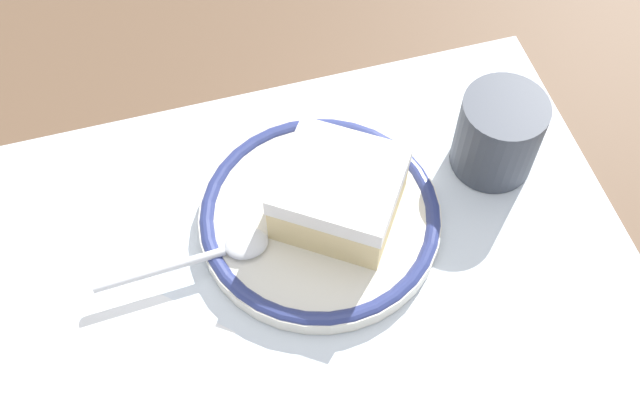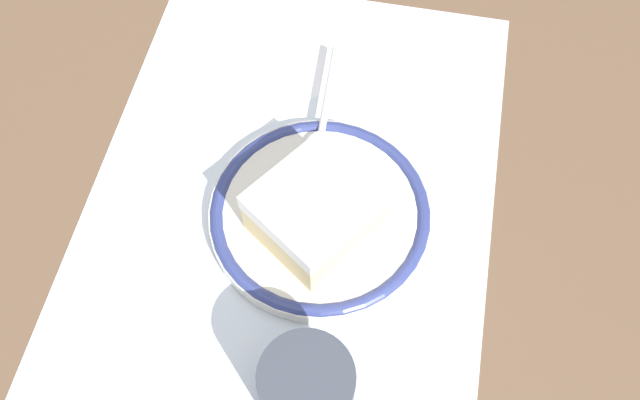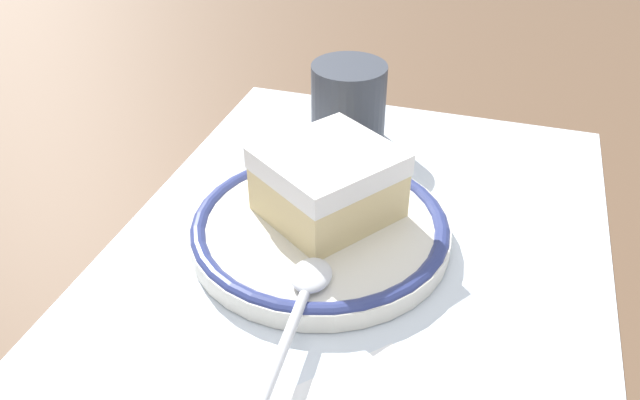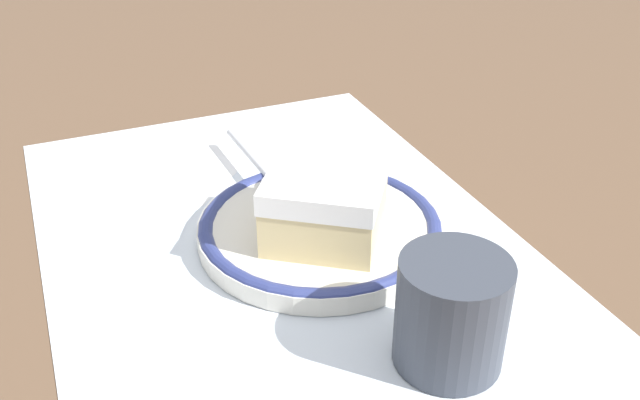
% 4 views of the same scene
% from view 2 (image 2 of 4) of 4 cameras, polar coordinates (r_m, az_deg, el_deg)
% --- Properties ---
extents(ground_plane, '(2.40, 2.40, 0.00)m').
position_cam_2_polar(ground_plane, '(0.60, -2.43, 0.10)').
color(ground_plane, brown).
extents(placemat, '(0.49, 0.35, 0.00)m').
position_cam_2_polar(placemat, '(0.60, -2.43, 0.14)').
color(placemat, silver).
rests_on(placemat, ground_plane).
extents(plate, '(0.19, 0.19, 0.02)m').
position_cam_2_polar(plate, '(0.58, -0.00, -1.20)').
color(plate, silver).
rests_on(plate, placemat).
extents(cake_slice, '(0.12, 0.12, 0.05)m').
position_cam_2_polar(cake_slice, '(0.55, -0.46, -0.96)').
color(cake_slice, beige).
rests_on(cake_slice, plate).
extents(spoon, '(0.13, 0.03, 0.01)m').
position_cam_2_polar(spoon, '(0.62, 0.20, 6.21)').
color(spoon, silver).
rests_on(spoon, plate).
extents(cup, '(0.07, 0.07, 0.07)m').
position_cam_2_polar(cup, '(0.51, -1.08, -15.55)').
color(cup, '#383D47').
rests_on(cup, placemat).
extents(napkin, '(0.17, 0.17, 0.00)m').
position_cam_2_polar(napkin, '(0.69, -4.32, 11.98)').
color(napkin, white).
rests_on(napkin, placemat).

